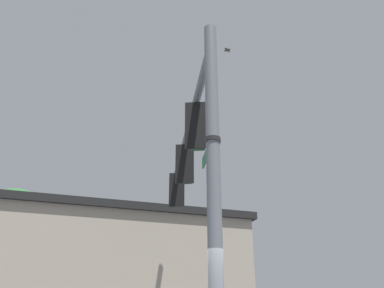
{
  "coord_description": "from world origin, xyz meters",
  "views": [
    {
      "loc": [
        0.16,
        -6.46,
        1.43
      ],
      "look_at": [
        -0.61,
        2.86,
        5.65
      ],
      "focal_mm": 37.1,
      "sensor_mm": 36.0,
      "label": 1
    }
  ],
  "objects_px": {
    "traffic_light_nearest_pole": "(197,128)",
    "bird_flying": "(227,50)",
    "traffic_light_mid_inner": "(185,166)",
    "street_name_sign": "(210,148)",
    "traffic_light_mid_outer": "(177,191)"
  },
  "relations": [
    {
      "from": "traffic_light_nearest_pole",
      "to": "street_name_sign",
      "type": "bearing_deg",
      "value": -78.11
    },
    {
      "from": "traffic_light_nearest_pole",
      "to": "bird_flying",
      "type": "relative_size",
      "value": 4.1
    },
    {
      "from": "traffic_light_nearest_pole",
      "to": "street_name_sign",
      "type": "xyz_separation_m",
      "value": [
        0.35,
        -1.65,
        -1.25
      ]
    },
    {
      "from": "street_name_sign",
      "to": "bird_flying",
      "type": "height_order",
      "value": "bird_flying"
    },
    {
      "from": "traffic_light_nearest_pole",
      "to": "traffic_light_mid_inner",
      "type": "distance_m",
      "value": 2.49
    },
    {
      "from": "traffic_light_nearest_pole",
      "to": "traffic_light_mid_outer",
      "type": "xyz_separation_m",
      "value": [
        -1.04,
        4.88,
        0.0
      ]
    },
    {
      "from": "traffic_light_mid_outer",
      "to": "bird_flying",
      "type": "xyz_separation_m",
      "value": [
        1.92,
        -2.03,
        4.43
      ]
    },
    {
      "from": "traffic_light_mid_inner",
      "to": "street_name_sign",
      "type": "bearing_deg",
      "value": -78.02
    },
    {
      "from": "street_name_sign",
      "to": "bird_flying",
      "type": "relative_size",
      "value": 4.01
    },
    {
      "from": "traffic_light_nearest_pole",
      "to": "bird_flying",
      "type": "xyz_separation_m",
      "value": [
        0.88,
        2.85,
        4.43
      ]
    },
    {
      "from": "traffic_light_nearest_pole",
      "to": "bird_flying",
      "type": "distance_m",
      "value": 5.34
    },
    {
      "from": "traffic_light_mid_inner",
      "to": "bird_flying",
      "type": "distance_m",
      "value": 4.67
    },
    {
      "from": "street_name_sign",
      "to": "bird_flying",
      "type": "bearing_deg",
      "value": 83.25
    },
    {
      "from": "bird_flying",
      "to": "traffic_light_mid_inner",
      "type": "bearing_deg",
      "value": -163.63
    },
    {
      "from": "traffic_light_mid_inner",
      "to": "bird_flying",
      "type": "height_order",
      "value": "bird_flying"
    }
  ]
}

